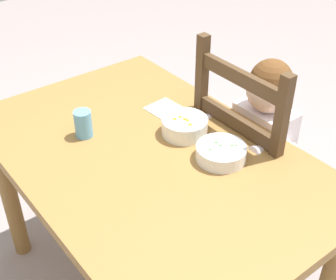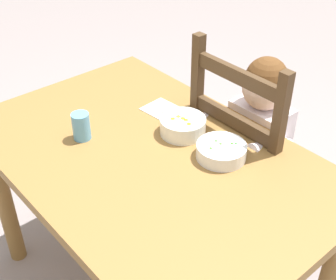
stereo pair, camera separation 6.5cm
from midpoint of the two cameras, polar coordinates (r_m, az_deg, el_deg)
The scene contains 8 objects.
dining_table at distance 1.61m, azimuth -3.40°, elevation -4.72°, with size 1.27×0.83×0.74m.
dining_chair at distance 1.91m, azimuth 9.11°, elevation -3.53°, with size 0.42×0.42×1.03m.
child_figure at distance 1.82m, azimuth 9.53°, elevation 0.29°, with size 0.32×0.31×0.96m.
bowl_of_peas at distance 1.51m, azimuth 5.35°, elevation -1.34°, with size 0.16×0.16×0.05m.
bowl_of_carrots at distance 1.62m, azimuth 0.69°, elevation 1.80°, with size 0.16×0.16×0.06m.
spoon at distance 1.63m, azimuth 2.61°, elevation 0.76°, with size 0.12×0.10×0.01m.
drinking_cup at distance 1.62m, azimuth -11.73°, elevation 1.65°, with size 0.06×0.06×0.10m, color #5EA5D7.
paper_napkin at distance 1.77m, azimuth -1.79°, elevation 3.76°, with size 0.13×0.12×0.00m, color white.
Camera 2 is at (0.98, -0.76, 1.66)m, focal length 49.69 mm.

